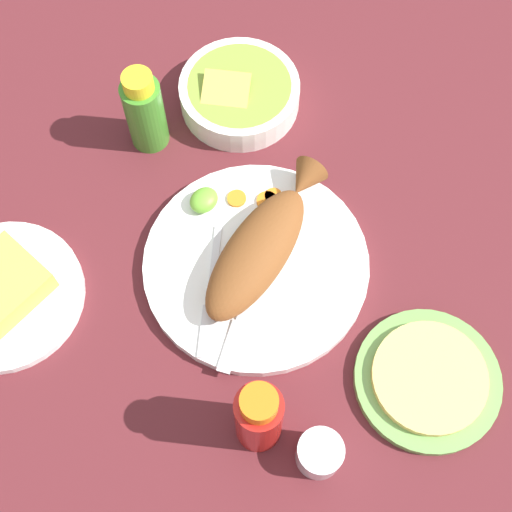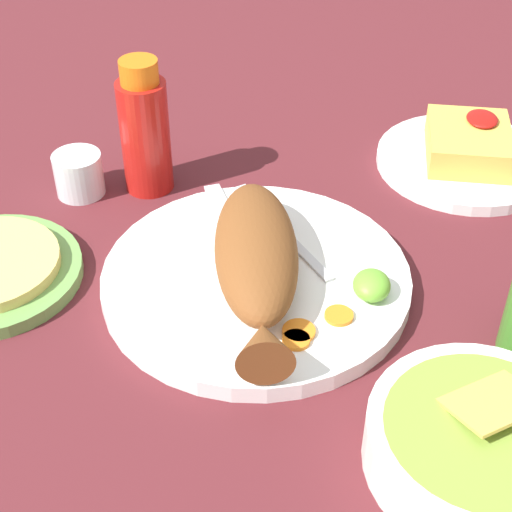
{
  "view_description": "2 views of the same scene",
  "coord_description": "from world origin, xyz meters",
  "px_view_note": "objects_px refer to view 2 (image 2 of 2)",
  "views": [
    {
      "loc": [
        0.29,
        0.25,
        0.89
      ],
      "look_at": [
        0.0,
        0.0,
        0.04
      ],
      "focal_mm": 50.0,
      "sensor_mm": 36.0,
      "label": 1
    },
    {
      "loc": [
        -0.58,
        -0.08,
        0.51
      ],
      "look_at": [
        0.0,
        0.0,
        0.04
      ],
      "focal_mm": 55.0,
      "sensor_mm": 36.0,
      "label": 2
    }
  ],
  "objects_px": {
    "fried_fish": "(257,259)",
    "hot_sauce_bottle_red": "(145,131)",
    "fork_far": "(274,224)",
    "salt_cup": "(79,177)",
    "side_plate_fries": "(465,161)",
    "fork_near": "(231,226)",
    "main_plate": "(256,279)",
    "guacamole_bowl": "(481,443)"
  },
  "relations": [
    {
      "from": "fork_far",
      "to": "side_plate_fries",
      "type": "relative_size",
      "value": 0.73
    },
    {
      "from": "guacamole_bowl",
      "to": "fried_fish",
      "type": "bearing_deg",
      "value": 48.73
    },
    {
      "from": "hot_sauce_bottle_red",
      "to": "salt_cup",
      "type": "xyz_separation_m",
      "value": [
        -0.02,
        0.08,
        -0.05
      ]
    },
    {
      "from": "fork_far",
      "to": "salt_cup",
      "type": "relative_size",
      "value": 2.8
    },
    {
      "from": "main_plate",
      "to": "fork_far",
      "type": "bearing_deg",
      "value": -6.37
    },
    {
      "from": "side_plate_fries",
      "to": "main_plate",
      "type": "bearing_deg",
      "value": 139.1
    },
    {
      "from": "main_plate",
      "to": "side_plate_fries",
      "type": "relative_size",
      "value": 1.43
    },
    {
      "from": "main_plate",
      "to": "fork_far",
      "type": "relative_size",
      "value": 1.95
    },
    {
      "from": "fork_near",
      "to": "guacamole_bowl",
      "type": "relative_size",
      "value": 0.97
    },
    {
      "from": "fried_fish",
      "to": "hot_sauce_bottle_red",
      "type": "bearing_deg",
      "value": 29.94
    },
    {
      "from": "fork_near",
      "to": "guacamole_bowl",
      "type": "height_order",
      "value": "guacamole_bowl"
    },
    {
      "from": "fork_near",
      "to": "salt_cup",
      "type": "distance_m",
      "value": 0.2
    },
    {
      "from": "fork_far",
      "to": "guacamole_bowl",
      "type": "distance_m",
      "value": 0.33
    },
    {
      "from": "fork_near",
      "to": "fork_far",
      "type": "bearing_deg",
      "value": -101.95
    },
    {
      "from": "fork_near",
      "to": "salt_cup",
      "type": "bearing_deg",
      "value": 44.61
    },
    {
      "from": "fork_far",
      "to": "hot_sauce_bottle_red",
      "type": "xyz_separation_m",
      "value": [
        0.08,
        0.16,
        0.05
      ]
    },
    {
      "from": "fried_fish",
      "to": "fork_far",
      "type": "xyz_separation_m",
      "value": [
        0.09,
        -0.01,
        -0.03
      ]
    },
    {
      "from": "fried_fish",
      "to": "fork_near",
      "type": "height_order",
      "value": "fried_fish"
    },
    {
      "from": "fried_fish",
      "to": "side_plate_fries",
      "type": "height_order",
      "value": "fried_fish"
    },
    {
      "from": "main_plate",
      "to": "hot_sauce_bottle_red",
      "type": "distance_m",
      "value": 0.23
    },
    {
      "from": "fork_far",
      "to": "side_plate_fries",
      "type": "xyz_separation_m",
      "value": [
        0.18,
        -0.21,
        -0.01
      ]
    },
    {
      "from": "guacamole_bowl",
      "to": "salt_cup",
      "type": "bearing_deg",
      "value": 52.56
    },
    {
      "from": "main_plate",
      "to": "fork_far",
      "type": "xyz_separation_m",
      "value": [
        0.08,
        -0.01,
        0.01
      ]
    },
    {
      "from": "fried_fish",
      "to": "salt_cup",
      "type": "xyz_separation_m",
      "value": [
        0.15,
        0.22,
        -0.02
      ]
    },
    {
      "from": "side_plate_fries",
      "to": "fork_near",
      "type": "bearing_deg",
      "value": 125.99
    },
    {
      "from": "fork_far",
      "to": "fork_near",
      "type": "bearing_deg",
      "value": 66.09
    },
    {
      "from": "fork_near",
      "to": "salt_cup",
      "type": "height_order",
      "value": "salt_cup"
    },
    {
      "from": "main_plate",
      "to": "fork_far",
      "type": "height_order",
      "value": "fork_far"
    },
    {
      "from": "hot_sauce_bottle_red",
      "to": "fork_far",
      "type": "bearing_deg",
      "value": -117.49
    },
    {
      "from": "fork_far",
      "to": "main_plate",
      "type": "bearing_deg",
      "value": 136.34
    },
    {
      "from": "fork_near",
      "to": "hot_sauce_bottle_red",
      "type": "height_order",
      "value": "hot_sauce_bottle_red"
    },
    {
      "from": "fried_fish",
      "to": "hot_sauce_bottle_red",
      "type": "distance_m",
      "value": 0.23
    },
    {
      "from": "fork_far",
      "to": "guacamole_bowl",
      "type": "relative_size",
      "value": 0.87
    },
    {
      "from": "fork_near",
      "to": "hot_sauce_bottle_red",
      "type": "xyz_separation_m",
      "value": [
        0.09,
        0.11,
        0.05
      ]
    },
    {
      "from": "hot_sauce_bottle_red",
      "to": "salt_cup",
      "type": "distance_m",
      "value": 0.09
    },
    {
      "from": "fried_fish",
      "to": "fork_near",
      "type": "relative_size",
      "value": 1.52
    },
    {
      "from": "main_plate",
      "to": "hot_sauce_bottle_red",
      "type": "bearing_deg",
      "value": 42.56
    },
    {
      "from": "hot_sauce_bottle_red",
      "to": "salt_cup",
      "type": "height_order",
      "value": "hot_sauce_bottle_red"
    },
    {
      "from": "main_plate",
      "to": "salt_cup",
      "type": "distance_m",
      "value": 0.26
    },
    {
      "from": "fried_fish",
      "to": "main_plate",
      "type": "bearing_deg",
      "value": 0.0
    },
    {
      "from": "salt_cup",
      "to": "fork_near",
      "type": "bearing_deg",
      "value": -110.08
    },
    {
      "from": "hot_sauce_bottle_red",
      "to": "side_plate_fries",
      "type": "height_order",
      "value": "hot_sauce_bottle_red"
    }
  ]
}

